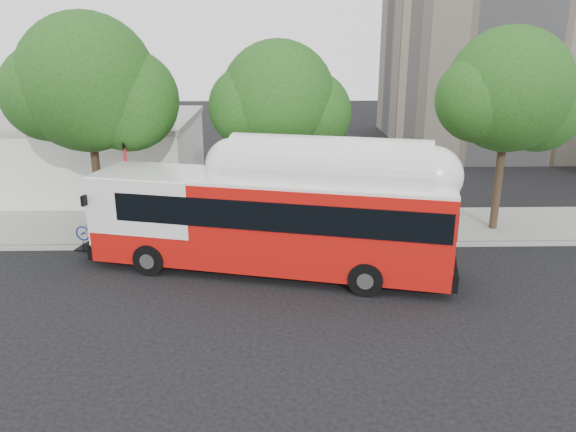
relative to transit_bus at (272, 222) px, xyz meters
name	(u,v)px	position (x,y,z in m)	size (l,w,h in m)	color
ground	(307,285)	(1.29, -1.37, -2.00)	(120.00, 120.00, 0.00)	black
sidewalk	(300,226)	(1.29, 5.13, -1.93)	(60.00, 5.00, 0.15)	gray
curb_strip	(302,245)	(1.29, 2.53, -1.93)	(60.00, 0.30, 0.15)	gray
red_curb_segment	(233,246)	(-1.71, 2.53, -1.92)	(10.00, 0.32, 0.16)	maroon
street_tree_left	(99,88)	(-7.24, 4.19, 4.60)	(6.67, 5.80, 9.74)	#2D2116
street_tree_mid	(287,103)	(0.69, 4.69, 3.90)	(5.75, 5.00, 8.62)	#2D2116
street_tree_right	(518,95)	(10.72, 4.49, 4.25)	(6.21, 5.40, 9.18)	#2D2116
low_commercial_bldg	(56,153)	(-12.71, 12.63, 0.15)	(16.20, 10.20, 4.25)	silver
transit_bus	(272,222)	(0.00, 0.00, 0.00)	(14.67, 6.08, 4.28)	red
signal_pole	(128,194)	(-6.08, 2.92, 0.32)	(0.13, 0.43, 4.53)	red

